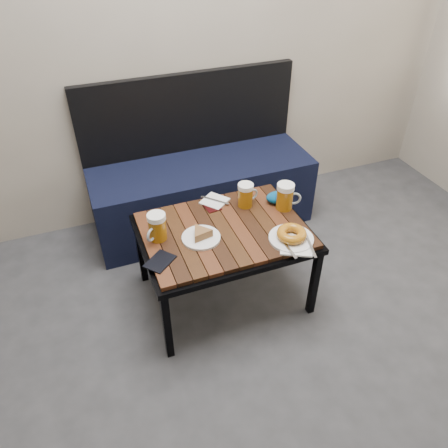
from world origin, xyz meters
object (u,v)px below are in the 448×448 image
object	(u,v)px
beer_mug_centre	(246,195)
passport_burgundy	(212,206)
beer_mug_left	(157,227)
plate_pie	(201,235)
passport_navy	(160,261)
bench	(201,186)
beer_mug_right	(285,196)
cafe_table	(224,235)
plate_bagel	(291,236)
knit_pouch	(279,197)

from	to	relation	value
beer_mug_centre	passport_burgundy	size ratio (longest dim) A/B	1.24
beer_mug_left	plate_pie	size ratio (longest dim) A/B	0.75
passport_navy	plate_pie	bearing A→B (deg)	71.81
beer_mug_left	passport_burgundy	world-z (taller)	beer_mug_left
beer_mug_left	beer_mug_centre	world-z (taller)	beer_mug_left
beer_mug_left	beer_mug_centre	xyz separation A→B (m)	(0.51, 0.11, -0.00)
bench	beer_mug_right	distance (m)	0.75
cafe_table	plate_pie	bearing A→B (deg)	-165.18
beer_mug_right	plate_pie	bearing A→B (deg)	-149.25
beer_mug_centre	plate_bagel	xyz separation A→B (m)	(0.09, -0.35, -0.04)
beer_mug_left	beer_mug_centre	size ratio (longest dim) A/B	1.07
bench	passport_burgundy	world-z (taller)	bench
plate_pie	passport_burgundy	distance (m)	0.27
cafe_table	passport_navy	xyz separation A→B (m)	(-0.36, -0.13, 0.05)
cafe_table	plate_bagel	size ratio (longest dim) A/B	2.98
plate_pie	passport_burgundy	bearing A→B (deg)	59.73
cafe_table	passport_navy	world-z (taller)	passport_navy
beer_mug_centre	passport_navy	xyz separation A→B (m)	(-0.54, -0.27, -0.06)
bench	beer_mug_right	world-z (taller)	bench
beer_mug_right	plate_pie	world-z (taller)	beer_mug_right
cafe_table	beer_mug_left	xyz separation A→B (m)	(-0.33, 0.04, 0.12)
beer_mug_right	plate_bagel	xyz separation A→B (m)	(-0.09, -0.25, -0.05)
plate_pie	knit_pouch	distance (m)	0.51
passport_burgundy	knit_pouch	bearing A→B (deg)	-19.89
bench	beer_mug_right	size ratio (longest dim) A/B	9.57
plate_pie	knit_pouch	xyz separation A→B (m)	(0.49, 0.15, 0.01)
beer_mug_right	passport_burgundy	size ratio (longest dim) A/B	1.37
bench	cafe_table	distance (m)	0.73
plate_pie	knit_pouch	world-z (taller)	knit_pouch
beer_mug_centre	plate_pie	size ratio (longest dim) A/B	0.70
passport_navy	passport_burgundy	size ratio (longest dim) A/B	1.26
passport_navy	beer_mug_left	bearing A→B (deg)	128.53
beer_mug_centre	beer_mug_right	size ratio (longest dim) A/B	0.90
cafe_table	beer_mug_right	world-z (taller)	beer_mug_right
beer_mug_left	beer_mug_centre	distance (m)	0.52
plate_bagel	passport_navy	world-z (taller)	plate_bagel
beer_mug_left	knit_pouch	world-z (taller)	beer_mug_left
beer_mug_right	bench	bearing A→B (deg)	132.03
passport_burgundy	beer_mug_centre	bearing A→B (deg)	-22.73
cafe_table	beer_mug_right	size ratio (longest dim) A/B	5.74
beer_mug_centre	plate_bagel	bearing A→B (deg)	-86.55
bench	cafe_table	xyz separation A→B (m)	(-0.11, -0.71, 0.16)
passport_navy	knit_pouch	bearing A→B (deg)	68.23
beer_mug_centre	beer_mug_left	bearing A→B (deg)	-179.40
cafe_table	bench	bearing A→B (deg)	81.21
beer_mug_right	plate_pie	size ratio (longest dim) A/B	0.78
bench	knit_pouch	xyz separation A→B (m)	(0.25, -0.60, 0.23)
beer_mug_left	passport_burgundy	distance (m)	0.38
beer_mug_left	beer_mug_right	bearing A→B (deg)	139.31
beer_mug_centre	plate_pie	xyz separation A→B (m)	(-0.31, -0.18, -0.05)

